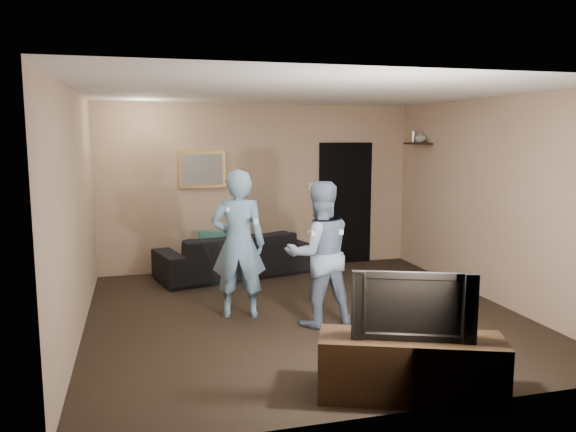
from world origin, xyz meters
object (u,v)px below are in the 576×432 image
object	(u,v)px
television	(412,303)
wii_player_left	(238,244)
tv_console	(410,368)
wii_player_right	(319,254)
sofa	(233,254)

from	to	relation	value
television	wii_player_left	world-z (taller)	wii_player_left
tv_console	wii_player_right	size ratio (longest dim) A/B	0.91
sofa	wii_player_right	world-z (taller)	wii_player_right
tv_console	television	distance (m)	0.54
sofa	television	distance (m)	4.43
sofa	television	xyz separation A→B (m)	(0.73, -4.34, 0.46)
tv_console	television	world-z (taller)	television
sofa	wii_player_right	size ratio (longest dim) A/B	1.39
wii_player_left	wii_player_right	bearing A→B (deg)	-31.98
sofa	television	world-z (taller)	television
sofa	wii_player_left	xyz separation A→B (m)	(-0.25, -1.93, 0.54)
tv_console	wii_player_left	bearing A→B (deg)	133.63
tv_console	wii_player_right	distance (m)	1.99
sofa	wii_player_right	xyz separation A→B (m)	(0.57, -2.44, 0.48)
wii_player_left	wii_player_right	distance (m)	0.97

